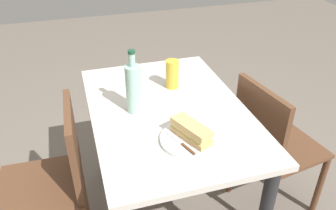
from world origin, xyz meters
TOP-DOWN VIEW (x-y plane):
  - dining_table at (0.00, 0.00)m, footprint 1.05×0.72m
  - chair_far at (-0.00, 0.56)m, footprint 0.41×0.41m
  - chair_near at (-0.07, -0.56)m, footprint 0.46×0.46m
  - plate_near at (-0.26, -0.02)m, footprint 0.26×0.26m
  - baguette_sandwich_near at (-0.26, -0.02)m, footprint 0.20×0.14m
  - knife_near at (-0.30, 0.03)m, footprint 0.17×0.07m
  - water_bottle at (0.03, 0.15)m, footprint 0.07×0.07m
  - beer_glass at (0.20, -0.08)m, footprint 0.07×0.07m

SIDE VIEW (x-z plane):
  - chair_far at x=0.00m, z-range 0.06..0.90m
  - chair_near at x=-0.07m, z-range 0.06..0.90m
  - dining_table at x=0.00m, z-range 0.25..1.01m
  - plate_near at x=-0.26m, z-range 0.77..0.78m
  - knife_near at x=-0.30m, z-range 0.78..0.79m
  - baguette_sandwich_near at x=-0.26m, z-range 0.78..0.85m
  - beer_glass at x=0.20m, z-range 0.77..0.92m
  - water_bottle at x=0.03m, z-range 0.74..1.04m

